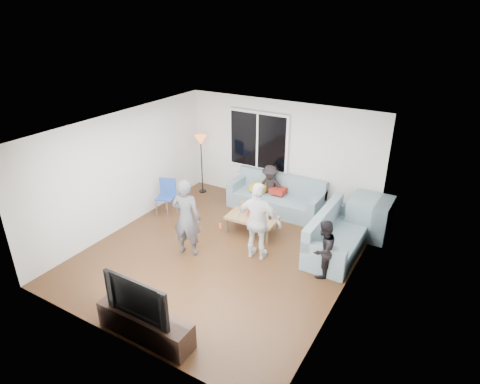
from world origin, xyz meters
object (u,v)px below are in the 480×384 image
Objects in this scene: sofa_right_section at (339,233)px; spectator_back at (270,187)px; player_left at (186,218)px; player_right at (258,222)px; coffee_table at (252,225)px; television at (142,295)px; floor_lamp at (202,165)px; sofa_back_section at (276,194)px; tv_console at (145,325)px; side_chair at (166,198)px; spectator_right at (323,249)px.

spectator_back is (-2.07, 1.04, 0.14)m from sofa_right_section.
player_right is at bearing -169.61° from player_left.
coffee_table is 0.97× the size of spectator_back.
television is at bearing -88.33° from coffee_table.
television is (0.32, -4.80, 0.21)m from spectator_back.
coffee_table is 0.68× the size of player_left.
sofa_back_section is at bearing -0.15° from floor_lamp.
tv_console is at bearing -64.17° from floor_lamp.
side_chair is 0.76× the size of spectator_back.
player_left reaches higher than player_right.
sofa_right_section is 4.10m from side_chair.
television reaches higher than tv_console.
spectator_back reaches higher than sofa_back_section.
spectator_right is (1.86, -0.71, 0.37)m from coffee_table.
floor_lamp reaches higher than television.
sofa_back_section and sofa_right_section have the same top height.
side_chair is 0.75× the size of television.
spectator_back is at bearing 18.23° from side_chair.
television is at bearing 0.00° from tv_console.
side_chair is 0.76× the size of spectator_right.
sofa_back_section is 1.43× the size of player_left.
sofa_right_section is 1.76× the size of spectator_right.
sofa_right_section is at bearing -28.03° from sofa_back_section.
spectator_back is 0.98× the size of television.
floor_lamp is (-4.07, 1.02, 0.36)m from sofa_right_section.
player_right is at bearing -73.87° from spectator_back.
sofa_back_section is 2.13m from player_right.
sofa_right_section is at bearing -12.34° from side_chair.
spectator_right is at bearing -45.89° from sofa_back_section.
sofa_back_section is 2.73m from spectator_right.
tv_console reaches higher than coffee_table.
sofa_back_section is at bearing -118.78° from player_left.
player_left is (-2.60, -1.58, 0.38)m from sofa_right_section.
spectator_right is at bearing -179.89° from player_left.
spectator_back is (2.00, 0.02, -0.21)m from floor_lamp.
side_chair is 4.02m from tv_console.
side_chair is 4.02m from television.
coffee_table is at bearing 91.67° from television.
side_chair is at bearing -147.00° from spectator_back.
television reaches higher than coffee_table.
television is (-1.76, -2.81, 0.20)m from spectator_right.
coffee_table is 3.53m from tv_console.
sofa_right_section reaches higher than tv_console.
sofa_back_section is 2.64m from side_chair.
player_left is 1.42× the size of spectator_back.
player_left reaches higher than television.
sofa_back_section is 1.47× the size of floor_lamp.
spectator_right reaches higher than coffee_table.
sofa_right_section is at bearing -14.01° from floor_lamp.
spectator_right is at bearing -25.62° from side_chair.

